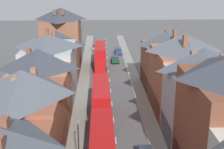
% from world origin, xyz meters
% --- Properties ---
extents(pavement_left, '(2.20, 104.00, 0.14)m').
position_xyz_m(pavement_left, '(-5.10, 38.00, 0.07)').
color(pavement_left, gray).
rests_on(pavement_left, ground).
extents(pavement_right, '(2.20, 104.00, 0.14)m').
position_xyz_m(pavement_right, '(5.10, 38.00, 0.07)').
color(pavement_right, gray).
rests_on(pavement_right, ground).
extents(centre_line_dashes, '(0.14, 97.80, 0.01)m').
position_xyz_m(centre_line_dashes, '(0.00, 36.00, 0.01)').
color(centre_line_dashes, silver).
rests_on(centre_line_dashes, ground).
extents(terrace_row_left, '(8.00, 80.85, 13.50)m').
position_xyz_m(terrace_row_left, '(-10.18, 27.77, 5.60)').
color(terrace_row_left, '#935138').
rests_on(terrace_row_left, ground).
extents(terrace_row_right, '(8.00, 54.67, 13.61)m').
position_xyz_m(terrace_row_right, '(10.19, 14.35, 6.13)').
color(terrace_row_right, '#A36042').
rests_on(terrace_row_right, ground).
extents(double_decker_bus_mid_street, '(2.74, 10.80, 5.30)m').
position_xyz_m(double_decker_bus_mid_street, '(-1.81, 50.78, 2.82)').
color(double_decker_bus_mid_street, red).
rests_on(double_decker_bus_mid_street, ground).
extents(double_decker_bus_far_approaching, '(2.74, 10.80, 5.30)m').
position_xyz_m(double_decker_bus_far_approaching, '(-1.81, 24.57, 2.82)').
color(double_decker_bus_far_approaching, red).
rests_on(double_decker_bus_far_approaching, ground).
extents(car_near_blue, '(1.90, 4.00, 1.69)m').
position_xyz_m(car_near_blue, '(1.80, 55.28, 0.85)').
color(car_near_blue, '#144728').
rests_on(car_near_blue, ground).
extents(car_near_silver, '(1.90, 4.27, 1.60)m').
position_xyz_m(car_near_silver, '(3.10, 63.85, 0.81)').
color(car_near_silver, navy).
rests_on(car_near_silver, ground).
extents(car_parked_right_a, '(1.90, 3.99, 1.58)m').
position_xyz_m(car_parked_right_a, '(-3.10, 68.82, 0.80)').
color(car_parked_right_a, gray).
rests_on(car_parked_right_a, ground).
extents(street_lamp, '(0.20, 1.12, 5.50)m').
position_xyz_m(street_lamp, '(-4.25, 11.84, 3.24)').
color(street_lamp, black).
rests_on(street_lamp, ground).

